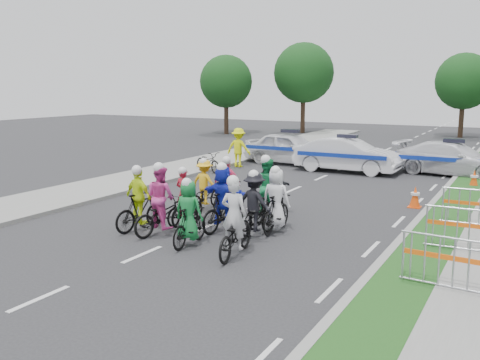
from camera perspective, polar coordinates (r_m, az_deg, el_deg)
The scene contains 29 objects.
ground at distance 12.85m, azimuth -10.38°, elevation -7.84°, with size 90.00×90.00×0.00m, color #28282B.
curb_right at distance 15.19m, azimuth 17.63°, elevation -5.12°, with size 0.20×60.00×0.12m, color gray.
grass_strip at distance 15.08m, azimuth 20.24°, elevation -5.40°, with size 1.20×60.00×0.11m, color #1B4E19.
sidewalk_left at distance 20.68m, azimuth -15.69°, elevation -1.03°, with size 3.00×60.00×0.13m, color gray.
rider_0 at distance 12.39m, azimuth -0.56°, elevation -5.30°, with size 0.89×1.95×1.92m.
rider_1 at distance 13.22m, azimuth -5.44°, elevation -4.18°, with size 0.75×1.66×1.72m.
rider_2 at distance 14.33m, azimuth -8.37°, elevation -2.92°, with size 1.04×2.00×1.94m.
rider_3 at distance 14.78m, azimuth -10.65°, elevation -2.67°, with size 0.96×1.79×1.82m.
rider_4 at distance 13.88m, azimuth 1.59°, elevation -3.33°, with size 1.07×1.83×1.80m.
rider_5 at distance 14.45m, azimuth -1.78°, elevation -2.40°, with size 1.57×1.86×1.90m.
rider_6 at distance 15.41m, azimuth -5.91°, elevation -2.59°, with size 0.65×1.65×1.65m.
rider_7 at distance 14.40m, azimuth 3.89°, elevation -2.81°, with size 0.78×1.75×1.82m.
rider_8 at distance 15.72m, azimuth 2.84°, elevation -1.68°, with size 0.87×1.96×1.94m.
rider_9 at distance 16.58m, azimuth -1.31°, elevation -1.15°, with size 0.91×1.71×1.78m.
rider_10 at distance 17.00m, azimuth -3.75°, elevation -1.00°, with size 0.95×1.66×1.67m.
rider_11 at distance 16.52m, azimuth 3.11°, elevation -1.12°, with size 1.37×1.63×1.67m.
police_car_0 at distance 26.92m, azimuth 5.35°, elevation 3.38°, with size 1.87×4.66×1.59m, color silver.
police_car_1 at distance 24.81m, azimuth 11.33°, elevation 2.64°, with size 1.66×4.75×1.57m, color silver.
police_car_2 at distance 25.25m, azimuth 21.78°, elevation 2.10°, with size 2.03×5.00×1.45m, color silver.
marshal_hiviz at distance 25.87m, azimuth -0.15°, elevation 3.48°, with size 1.21×0.70×1.88m, color #E6EE0C.
barrier_0 at distance 10.94m, azimuth 21.81°, elevation -8.56°, with size 2.00×0.50×1.12m, color #A5A8AD, non-canonical shape.
barrier_1 at distance 13.52m, azimuth 23.25°, elevation -5.15°, with size 2.00×0.50×1.12m, color #A5A8AD, non-canonical shape.
barrier_2 at distance 16.04m, azimuth 24.19°, elevation -2.90°, with size 2.00×0.50×1.12m, color #A5A8AD, non-canonical shape.
cone_0 at distance 18.23m, azimuth 18.17°, elevation -1.74°, with size 0.40×0.40×0.70m.
cone_1 at distance 22.50m, azimuth 23.69°, elevation 0.08°, with size 0.40×0.40×0.70m.
parked_bike at distance 24.43m, azimuth -3.44°, elevation 1.95°, with size 0.62×1.78×0.93m, color black.
tree_0 at distance 43.32m, azimuth -1.49°, elevation 10.45°, with size 4.20×4.20×6.30m.
tree_3 at distance 44.72m, azimuth 6.81°, elevation 11.27°, with size 4.90×4.90×7.35m.
tree_4 at distance 43.70m, azimuth 22.78°, elevation 9.68°, with size 4.20×4.20×6.30m.
Camera 1 is at (7.79, -9.44, 3.93)m, focal length 40.00 mm.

